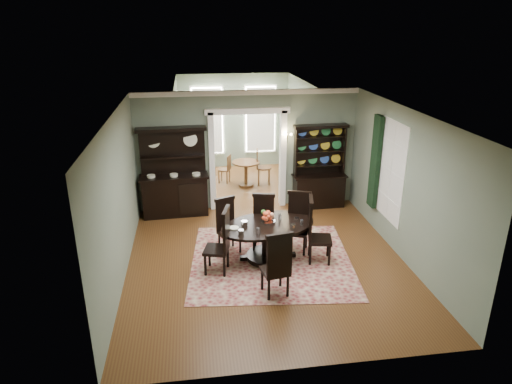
% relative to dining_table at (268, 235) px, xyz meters
% --- Properties ---
extents(room, '(5.51, 6.01, 3.01)m').
position_rel_dining_table_xyz_m(room, '(-0.05, -0.10, 1.04)').
color(room, brown).
rests_on(room, ground).
extents(parlor, '(3.51, 3.50, 3.01)m').
position_rel_dining_table_xyz_m(parlor, '(-0.05, 5.39, 0.98)').
color(parlor, brown).
rests_on(parlor, ground).
extents(doorway_trim, '(2.08, 0.25, 2.57)m').
position_rel_dining_table_xyz_m(doorway_trim, '(-0.05, 2.86, 1.08)').
color(doorway_trim, white).
rests_on(doorway_trim, floor).
extents(right_window, '(0.15, 1.47, 2.12)m').
position_rel_dining_table_xyz_m(right_window, '(2.65, 0.78, 1.06)').
color(right_window, white).
rests_on(right_window, wall_right).
extents(wall_sconce, '(0.27, 0.21, 0.21)m').
position_rel_dining_table_xyz_m(wall_sconce, '(0.90, 2.70, 1.35)').
color(wall_sconce, '#B2902F').
rests_on(wall_sconce, back_wall_right).
extents(rug, '(3.49, 3.44, 0.01)m').
position_rel_dining_table_xyz_m(rug, '(0.06, -0.08, -0.53)').
color(rug, maroon).
rests_on(rug, floor).
extents(dining_table, '(2.28, 2.28, 0.77)m').
position_rel_dining_table_xyz_m(dining_table, '(0.00, 0.00, 0.00)').
color(dining_table, black).
rests_on(dining_table, rug).
extents(centerpiece, '(1.49, 0.96, 0.24)m').
position_rel_dining_table_xyz_m(centerpiece, '(0.00, 0.06, 0.31)').
color(centerpiece, silver).
rests_on(centerpiece, dining_table).
extents(chair_far_left, '(0.55, 0.54, 1.16)m').
position_rel_dining_table_xyz_m(chair_far_left, '(-0.78, 0.51, 0.07)').
color(chair_far_left, black).
rests_on(chair_far_left, rug).
extents(chair_far_mid, '(0.54, 0.52, 1.22)m').
position_rel_dining_table_xyz_m(chair_far_mid, '(-0.03, 0.45, 0.10)').
color(chair_far_mid, black).
rests_on(chair_far_mid, rug).
extents(chair_far_right, '(0.60, 0.58, 1.28)m').
position_rel_dining_table_xyz_m(chair_far_right, '(0.69, 0.34, 0.13)').
color(chair_far_right, black).
rests_on(chair_far_right, rug).
extents(chair_end_left, '(0.57, 0.59, 1.32)m').
position_rel_dining_table_xyz_m(chair_end_left, '(-0.95, -0.38, 0.15)').
color(chair_end_left, black).
rests_on(chair_end_left, rug).
extents(chair_end_right, '(0.57, 0.59, 1.35)m').
position_rel_dining_table_xyz_m(chair_end_right, '(0.89, -0.21, 0.17)').
color(chair_end_right, black).
rests_on(chair_end_right, rug).
extents(chair_near, '(0.54, 0.52, 1.27)m').
position_rel_dining_table_xyz_m(chair_near, '(-0.07, -1.36, 0.13)').
color(chair_near, black).
rests_on(chair_near, rug).
extents(sideboard, '(1.69, 0.67, 2.19)m').
position_rel_dining_table_xyz_m(sideboard, '(-1.89, 2.60, 0.22)').
color(sideboard, black).
rests_on(sideboard, floor).
extents(welsh_dresser, '(1.38, 0.54, 2.14)m').
position_rel_dining_table_xyz_m(welsh_dresser, '(1.76, 2.62, 0.23)').
color(welsh_dresser, black).
rests_on(welsh_dresser, floor).
extents(parlor_table, '(0.80, 0.80, 0.74)m').
position_rel_dining_table_xyz_m(parlor_table, '(0.09, 4.37, -0.06)').
color(parlor_table, brown).
rests_on(parlor_table, parlor_floor).
extents(parlor_chair_left, '(0.40, 0.39, 0.84)m').
position_rel_dining_table_xyz_m(parlor_chair_left, '(-0.46, 4.73, -0.09)').
color(parlor_chair_left, brown).
rests_on(parlor_chair_left, parlor_floor).
extents(parlor_chair_right, '(0.46, 0.44, 1.04)m').
position_rel_dining_table_xyz_m(parlor_chair_right, '(0.56, 4.49, 0.02)').
color(parlor_chair_right, brown).
rests_on(parlor_chair_right, parlor_floor).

